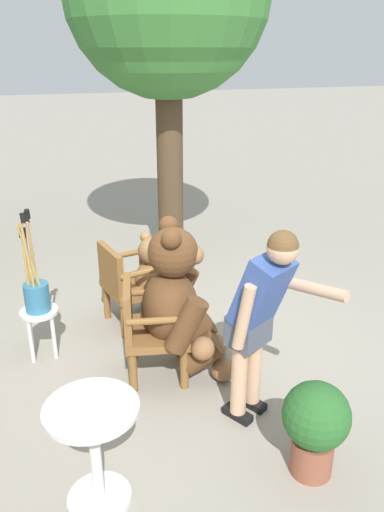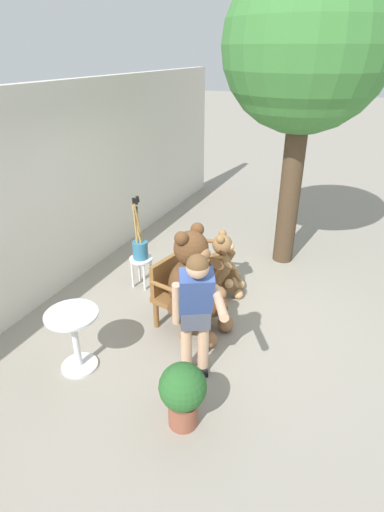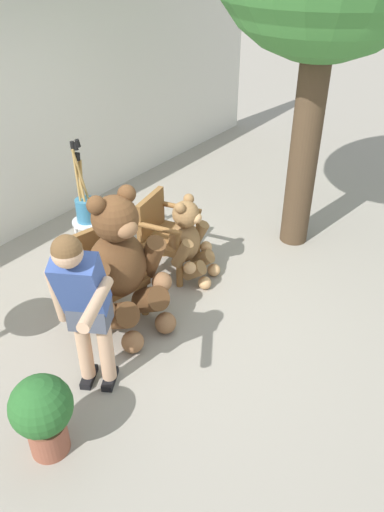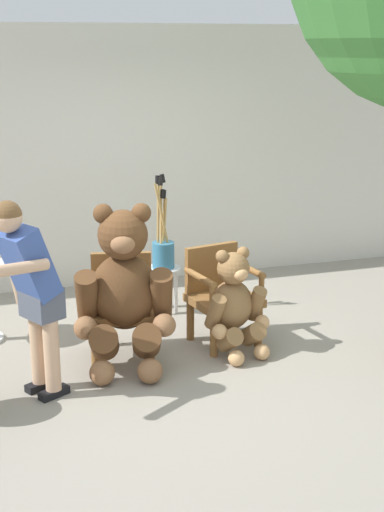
# 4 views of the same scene
# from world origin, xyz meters

# --- Properties ---
(ground_plane) EXTENTS (60.00, 60.00, 0.00)m
(ground_plane) POSITION_xyz_m (0.00, 0.00, 0.00)
(ground_plane) COLOR gray
(wooden_chair_left) EXTENTS (0.66, 0.63, 0.86)m
(wooden_chair_left) POSITION_xyz_m (-0.45, 0.43, 0.46)
(wooden_chair_left) COLOR brown
(wooden_chair_left) RESTS_ON ground
(wooden_chair_right) EXTENTS (0.66, 0.62, 0.86)m
(wooden_chair_right) POSITION_xyz_m (0.45, 0.43, 0.46)
(wooden_chair_right) COLOR brown
(wooden_chair_right) RESTS_ON ground
(teddy_bear_large) EXTENTS (0.85, 0.85, 1.37)m
(teddy_bear_large) POSITION_xyz_m (-0.48, 0.17, 0.67)
(teddy_bear_large) COLOR brown
(teddy_bear_large) RESTS_ON ground
(teddy_bear_small) EXTENTS (0.58, 0.58, 0.94)m
(teddy_bear_small) POSITION_xyz_m (0.47, 0.14, 0.46)
(teddy_bear_small) COLOR olive
(teddy_bear_small) RESTS_ON ground
(person_visitor) EXTENTS (0.65, 0.70, 1.56)m
(person_visitor) POSITION_xyz_m (-1.25, -0.19, 0.92)
(person_visitor) COLOR black
(person_visitor) RESTS_ON ground
(white_stool) EXTENTS (0.34, 0.34, 0.46)m
(white_stool) POSITION_xyz_m (0.15, 1.29, 0.36)
(white_stool) COLOR silver
(white_stool) RESTS_ON ground
(brush_bucket) EXTENTS (0.22, 0.22, 0.94)m
(brush_bucket) POSITION_xyz_m (0.15, 1.30, 0.67)
(brush_bucket) COLOR teal
(brush_bucket) RESTS_ON white_stool
(potted_plant) EXTENTS (0.44, 0.44, 0.68)m
(potted_plant) POSITION_xyz_m (-1.85, -0.32, 0.40)
(potted_plant) COLOR brown
(potted_plant) RESTS_ON ground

